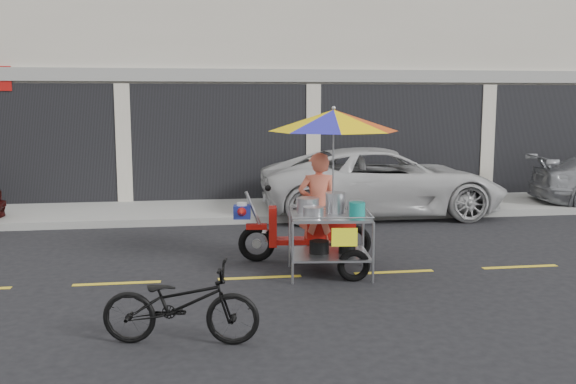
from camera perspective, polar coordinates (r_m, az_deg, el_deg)
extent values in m
plane|color=black|center=(9.71, 9.39, -7.05)|extent=(90.00, 90.00, 0.00)
cube|color=gray|center=(14.90, 2.91, -1.28)|extent=(45.00, 3.00, 0.15)
cube|color=beige|center=(19.67, 0.04, 12.51)|extent=(36.00, 8.00, 8.00)
cube|color=black|center=(15.68, 2.24, 4.26)|extent=(35.28, 0.06, 2.90)
cube|color=gray|center=(15.63, 2.29, 10.30)|extent=(36.00, 0.12, 0.30)
cube|color=gold|center=(9.71, 9.39, -7.03)|extent=(42.00, 0.10, 0.01)
imported|color=silver|center=(14.28, 8.39, 0.94)|extent=(5.43, 2.65, 1.49)
imported|color=black|center=(6.87, -9.51, -9.76)|extent=(1.72, 0.86, 0.87)
torus|color=black|center=(10.15, -2.81, -4.61)|extent=(0.59, 0.18, 0.58)
torus|color=black|center=(10.25, 5.80, -4.51)|extent=(0.59, 0.18, 0.58)
cylinder|color=#9EA0A5|center=(10.15, -2.81, -4.61)|extent=(0.15, 0.08, 0.14)
cylinder|color=#9EA0A5|center=(10.25, 5.80, -4.51)|extent=(0.15, 0.08, 0.14)
cube|color=#AC130D|center=(10.09, -2.82, -3.08)|extent=(0.34, 0.16, 0.08)
cylinder|color=#9EA0A5|center=(10.07, -2.82, -2.23)|extent=(0.38, 0.09, 0.82)
cube|color=#AC130D|center=(10.09, -1.37, -3.07)|extent=(0.16, 0.36, 0.61)
cube|color=#AC130D|center=(10.16, 1.23, -4.35)|extent=(0.84, 0.37, 0.08)
cube|color=#AC130D|center=(10.15, 3.83, -3.03)|extent=(0.79, 0.35, 0.41)
cube|color=black|center=(10.10, 3.26, -1.73)|extent=(0.69, 0.32, 0.10)
cylinder|color=#9EA0A5|center=(10.01, -2.14, -0.50)|extent=(0.10, 0.56, 0.04)
sphere|color=black|center=(10.20, -1.80, 0.35)|extent=(0.10, 0.10, 0.10)
cylinder|color=white|center=(10.11, -2.12, -3.48)|extent=(0.14, 0.14, 0.05)
cube|color=navy|center=(10.06, -4.11, -1.78)|extent=(0.29, 0.25, 0.20)
cylinder|color=white|center=(10.04, -4.11, -1.09)|extent=(0.18, 0.18, 0.05)
cone|color=#AC130D|center=(9.88, -4.14, -1.84)|extent=(0.21, 0.24, 0.18)
torus|color=black|center=(9.12, 5.86, -6.53)|extent=(0.48, 0.15, 0.47)
cylinder|color=#9EA0A5|center=(8.89, 0.41, -5.49)|extent=(0.04, 0.04, 0.87)
cylinder|color=#9EA0A5|center=(9.78, 0.16, -4.21)|extent=(0.04, 0.04, 0.87)
cylinder|color=#9EA0A5|center=(9.01, 7.59, -5.37)|extent=(0.04, 0.04, 0.87)
cylinder|color=#9EA0A5|center=(9.89, 6.69, -4.13)|extent=(0.04, 0.04, 0.87)
cube|color=#9EA0A5|center=(9.40, 3.71, -5.53)|extent=(1.22, 1.04, 0.03)
cube|color=#9EA0A5|center=(9.28, 3.74, -2.17)|extent=(1.22, 1.04, 0.04)
cylinder|color=#9EA0A5|center=(8.82, 4.05, -2.32)|extent=(1.12, 0.15, 0.02)
cylinder|color=#9EA0A5|center=(9.72, 3.47, -1.33)|extent=(1.12, 0.15, 0.02)
cylinder|color=#9EA0A5|center=(9.23, 0.28, -1.83)|extent=(0.13, 0.91, 0.02)
cylinder|color=#9EA0A5|center=(9.35, 7.17, -1.77)|extent=(0.13, 0.91, 0.02)
cylinder|color=#9EA0A5|center=(9.85, 3.44, -4.90)|extent=(0.12, 0.76, 0.04)
cylinder|color=#9EA0A5|center=(9.74, 3.46, -1.98)|extent=(0.12, 0.76, 0.04)
cube|color=#FFFE1D|center=(8.87, 5.04, -4.03)|extent=(0.36, 0.06, 0.25)
cylinder|color=#B7B7BC|center=(9.44, 1.77, -1.24)|extent=(0.36, 0.36, 0.20)
cylinder|color=#B7B7BC|center=(9.49, 4.22, -0.98)|extent=(0.32, 0.32, 0.27)
cylinder|color=#B7B7BC|center=(9.36, 6.08, -1.42)|extent=(0.28, 0.28, 0.18)
cylinder|color=#B7B7BC|center=(9.07, 2.26, -1.86)|extent=(0.32, 0.32, 0.13)
cylinder|color=#148177|center=(9.06, 6.16, -1.62)|extent=(0.25, 0.25, 0.22)
cylinder|color=black|center=(9.36, 2.78, -4.91)|extent=(0.32, 0.32, 0.18)
cylinder|color=black|center=(9.41, 5.27, -4.93)|extent=(0.27, 0.27, 0.16)
cylinder|color=#9EA0A5|center=(9.28, 4.04, 2.59)|extent=(0.03, 0.03, 1.53)
sphere|color=#9EA0A5|center=(9.24, 4.09, 7.44)|extent=(0.06, 0.06, 0.06)
imported|color=#D7664B|center=(10.07, 2.69, -1.35)|extent=(0.67, 0.48, 1.73)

